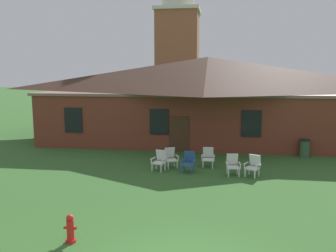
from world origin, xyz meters
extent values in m
cube|color=brown|center=(0.00, 17.67, 1.60)|extent=(21.01, 10.00, 3.20)
cube|color=#835E55|center=(0.00, 17.67, 3.28)|extent=(21.43, 10.20, 0.16)
pyramid|color=#382319|center=(0.00, 17.67, 4.53)|extent=(21.85, 10.40, 2.33)
cube|color=black|center=(-7.88, 12.64, 1.76)|extent=(1.10, 0.06, 1.50)
cube|color=black|center=(-2.63, 12.64, 1.76)|extent=(1.10, 0.06, 1.50)
cube|color=black|center=(2.63, 12.64, 1.76)|extent=(1.10, 0.06, 1.50)
cube|color=#422819|center=(-1.44, 12.64, 1.05)|extent=(1.10, 0.06, 2.10)
cube|color=#93563D|center=(-4.03, 34.62, 5.79)|extent=(4.80, 4.80, 11.58)
cube|color=silver|center=(-4.03, 34.62, 11.76)|extent=(5.18, 5.18, 0.36)
cube|color=white|center=(-1.82, 8.30, 0.18)|extent=(0.06, 0.06, 0.36)
cube|color=white|center=(-2.26, 8.42, 0.18)|extent=(0.06, 0.06, 0.36)
cube|color=white|center=(-1.70, 8.72, 0.18)|extent=(0.06, 0.06, 0.36)
cube|color=white|center=(-2.14, 8.85, 0.18)|extent=(0.06, 0.06, 0.36)
cube|color=white|center=(-1.98, 8.57, 0.39)|extent=(0.66, 0.65, 0.05)
cube|color=white|center=(-1.90, 8.87, 0.69)|extent=(0.55, 0.32, 0.54)
cube|color=white|center=(-1.71, 8.47, 0.58)|extent=(0.19, 0.47, 0.03)
cube|color=white|center=(-1.75, 8.32, 0.47)|extent=(0.05, 0.05, 0.22)
cube|color=white|center=(-2.26, 8.63, 0.58)|extent=(0.19, 0.47, 0.03)
cube|color=white|center=(-2.31, 8.48, 0.47)|extent=(0.05, 0.05, 0.22)
cube|color=silver|center=(-1.15, 9.07, 0.18)|extent=(0.07, 0.07, 0.36)
cube|color=silver|center=(-1.57, 8.88, 0.18)|extent=(0.07, 0.07, 0.36)
cube|color=silver|center=(-1.34, 9.47, 0.18)|extent=(0.07, 0.07, 0.36)
cube|color=silver|center=(-1.75, 9.28, 0.18)|extent=(0.07, 0.07, 0.36)
cube|color=silver|center=(-1.45, 9.17, 0.39)|extent=(0.71, 0.70, 0.05)
cube|color=silver|center=(-1.58, 9.45, 0.69)|extent=(0.55, 0.39, 0.54)
cube|color=silver|center=(-1.18, 9.28, 0.58)|extent=(0.25, 0.45, 0.03)
cube|color=silver|center=(-1.11, 9.13, 0.47)|extent=(0.05, 0.05, 0.22)
cube|color=silver|center=(-1.71, 9.03, 0.58)|extent=(0.25, 0.45, 0.03)
cube|color=silver|center=(-1.64, 8.89, 0.47)|extent=(0.05, 0.05, 0.22)
cube|color=#2D5693|center=(-0.39, 8.23, 0.18)|extent=(0.06, 0.06, 0.36)
cube|color=#2D5693|center=(-0.84, 8.30, 0.18)|extent=(0.06, 0.06, 0.36)
cube|color=#2D5693|center=(-0.32, 8.67, 0.18)|extent=(0.06, 0.06, 0.36)
cube|color=#2D5693|center=(-0.78, 8.73, 0.18)|extent=(0.06, 0.06, 0.36)
cube|color=#2D5693|center=(-0.58, 8.48, 0.39)|extent=(0.61, 0.59, 0.05)
cube|color=#2D5693|center=(-0.54, 8.79, 0.69)|extent=(0.54, 0.26, 0.54)
cube|color=#2D5693|center=(-0.30, 8.42, 0.58)|extent=(0.13, 0.47, 0.03)
cube|color=#2D5693|center=(-0.32, 8.26, 0.47)|extent=(0.05, 0.05, 0.22)
cube|color=#2D5693|center=(-0.87, 8.50, 0.58)|extent=(0.13, 0.47, 0.03)
cube|color=#2D5693|center=(-0.90, 8.34, 0.47)|extent=(0.05, 0.05, 0.22)
cube|color=white|center=(0.54, 9.29, 0.18)|extent=(0.05, 0.05, 0.36)
cube|color=white|center=(0.08, 9.28, 0.18)|extent=(0.05, 0.05, 0.36)
cube|color=white|center=(0.54, 9.73, 0.18)|extent=(0.05, 0.05, 0.36)
cube|color=white|center=(0.08, 9.73, 0.18)|extent=(0.05, 0.05, 0.36)
cube|color=white|center=(0.31, 9.51, 0.39)|extent=(0.54, 0.52, 0.05)
cube|color=white|center=(0.31, 9.82, 0.69)|extent=(0.51, 0.19, 0.54)
cube|color=white|center=(0.60, 9.49, 0.58)|extent=(0.06, 0.47, 0.03)
cube|color=white|center=(0.60, 9.33, 0.47)|extent=(0.04, 0.04, 0.22)
cube|color=white|center=(0.02, 9.48, 0.58)|extent=(0.06, 0.47, 0.03)
cube|color=white|center=(0.02, 9.32, 0.47)|extent=(0.04, 0.04, 0.22)
cube|color=silver|center=(1.71, 8.07, 0.18)|extent=(0.06, 0.06, 0.36)
cube|color=silver|center=(1.26, 8.02, 0.18)|extent=(0.06, 0.06, 0.36)
cube|color=silver|center=(1.66, 8.51, 0.18)|extent=(0.06, 0.06, 0.36)
cube|color=silver|center=(1.21, 8.46, 0.18)|extent=(0.06, 0.06, 0.36)
cube|color=silver|center=(1.46, 8.26, 0.39)|extent=(0.60, 0.58, 0.05)
cube|color=silver|center=(1.43, 8.57, 0.69)|extent=(0.53, 0.25, 0.54)
cube|color=silver|center=(1.75, 8.28, 0.58)|extent=(0.11, 0.47, 0.03)
cube|color=silver|center=(1.77, 8.12, 0.47)|extent=(0.04, 0.04, 0.22)
cube|color=silver|center=(1.18, 8.21, 0.58)|extent=(0.11, 0.47, 0.03)
cube|color=silver|center=(1.19, 8.05, 0.47)|extent=(0.04, 0.04, 0.22)
cube|color=white|center=(2.39, 7.93, 0.18)|extent=(0.07, 0.07, 0.36)
cube|color=white|center=(1.99, 8.15, 0.18)|extent=(0.07, 0.07, 0.36)
cube|color=white|center=(2.60, 8.32, 0.18)|extent=(0.07, 0.07, 0.36)
cube|color=white|center=(2.20, 8.54, 0.18)|extent=(0.07, 0.07, 0.36)
cube|color=white|center=(2.29, 8.24, 0.39)|extent=(0.72, 0.71, 0.05)
cube|color=white|center=(2.44, 8.51, 0.69)|extent=(0.54, 0.41, 0.54)
cube|color=white|center=(2.54, 8.08, 0.58)|extent=(0.28, 0.44, 0.03)
cube|color=white|center=(2.46, 7.94, 0.47)|extent=(0.05, 0.05, 0.22)
cube|color=white|center=(2.03, 8.36, 0.58)|extent=(0.28, 0.44, 0.03)
cube|color=white|center=(1.95, 8.21, 0.47)|extent=(0.05, 0.05, 0.22)
cylinder|color=red|center=(-3.19, 1.34, 0.04)|extent=(0.28, 0.28, 0.08)
cylinder|color=red|center=(-3.19, 1.34, 0.36)|extent=(0.20, 0.20, 0.55)
sphere|color=red|center=(-3.19, 1.34, 0.69)|extent=(0.20, 0.20, 0.20)
cylinder|color=red|center=(-3.32, 1.34, 0.41)|extent=(0.10, 0.08, 0.08)
cylinder|color=red|center=(-3.06, 1.34, 0.41)|extent=(0.10, 0.08, 0.08)
cylinder|color=#335638|center=(5.50, 12.37, 0.45)|extent=(0.52, 0.52, 0.90)
cylinder|color=black|center=(5.50, 12.37, 0.94)|extent=(0.56, 0.56, 0.08)
camera|label=1|loc=(0.68, -7.07, 4.56)|focal=37.07mm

